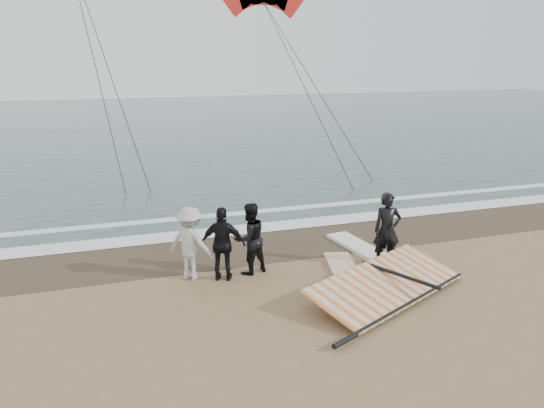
% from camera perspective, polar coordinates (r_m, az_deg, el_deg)
% --- Properties ---
extents(ground, '(120.00, 120.00, 0.00)m').
position_cam_1_polar(ground, '(11.38, 10.36, -11.22)').
color(ground, '#8C704C').
rests_on(ground, ground).
extents(sea, '(120.00, 54.00, 0.02)m').
position_cam_1_polar(sea, '(42.45, -11.45, 8.48)').
color(sea, '#233838').
rests_on(sea, ground).
extents(wet_sand, '(120.00, 2.80, 0.01)m').
position_cam_1_polar(wet_sand, '(15.14, 2.26, -3.99)').
color(wet_sand, '#4C3D2B').
rests_on(wet_sand, ground).
extents(foam_near, '(120.00, 0.90, 0.01)m').
position_cam_1_polar(foam_near, '(16.38, 0.55, -2.36)').
color(foam_near, white).
rests_on(foam_near, sea).
extents(foam_far, '(120.00, 0.45, 0.01)m').
position_cam_1_polar(foam_far, '(17.93, -1.20, -0.77)').
color(foam_far, white).
rests_on(foam_far, sea).
extents(man_main, '(0.77, 0.60, 1.88)m').
position_cam_1_polar(man_main, '(13.44, 12.28, -2.73)').
color(man_main, black).
rests_on(man_main, ground).
extents(board_white, '(1.19, 2.37, 0.09)m').
position_cam_1_polar(board_white, '(13.13, 7.79, -7.12)').
color(board_white, silver).
rests_on(board_white, ground).
extents(board_cream, '(0.95, 2.51, 0.10)m').
position_cam_1_polar(board_cream, '(14.70, 9.42, -4.63)').
color(board_cream, white).
rests_on(board_cream, ground).
extents(trio_cluster, '(2.55, 1.31, 1.77)m').
position_cam_1_polar(trio_cluster, '(12.54, -5.80, -4.08)').
color(trio_cluster, black).
rests_on(trio_cluster, ground).
extents(sail_rig, '(4.25, 3.36, 0.51)m').
position_cam_1_polar(sail_rig, '(12.12, 11.62, -8.54)').
color(sail_rig, black).
rests_on(sail_rig, ground).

